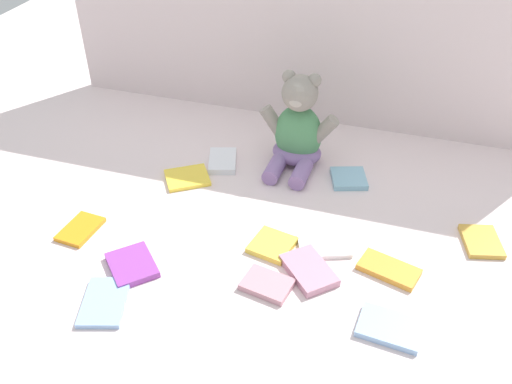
% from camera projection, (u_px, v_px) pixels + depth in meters
% --- Properties ---
extents(ground_plane, '(3.20, 3.20, 0.00)m').
position_uv_depth(ground_plane, '(263.00, 200.00, 1.45)').
color(ground_plane, silver).
extents(backdrop_drape, '(1.58, 0.03, 0.67)m').
position_uv_depth(backdrop_drape, '(310.00, 17.00, 1.61)').
color(backdrop_drape, silver).
rests_on(backdrop_drape, ground_plane).
extents(teddy_bear, '(0.23, 0.20, 0.28)m').
position_uv_depth(teddy_bear, '(298.00, 131.00, 1.53)').
color(teddy_bear, '#4C8C59').
rests_on(teddy_bear, ground_plane).
extents(book_case_0, '(0.12, 0.09, 0.02)m').
position_uv_depth(book_case_0, '(267.00, 284.00, 1.20)').
color(book_case_0, '#BB828F').
rests_on(book_case_0, ground_plane).
extents(book_case_1, '(0.15, 0.15, 0.01)m').
position_uv_depth(book_case_1, '(187.00, 178.00, 1.52)').
color(book_case_1, yellow).
rests_on(book_case_1, ground_plane).
extents(book_case_2, '(0.15, 0.15, 0.02)m').
position_uv_depth(book_case_2, '(132.00, 265.00, 1.25)').
color(book_case_2, purple).
rests_on(book_case_2, ground_plane).
extents(book_case_3, '(0.11, 0.13, 0.02)m').
position_uv_depth(book_case_3, '(223.00, 161.00, 1.58)').
color(book_case_3, white).
rests_on(book_case_3, ground_plane).
extents(book_case_4, '(0.13, 0.15, 0.01)m').
position_uv_depth(book_case_4, '(105.00, 302.00, 1.16)').
color(book_case_4, '#8DB3E3').
rests_on(book_case_4, ground_plane).
extents(book_case_5, '(0.12, 0.12, 0.02)m').
position_uv_depth(book_case_5, '(349.00, 178.00, 1.52)').
color(book_case_5, '#7FB4CC').
rests_on(book_case_5, ground_plane).
extents(book_case_6, '(0.15, 0.15, 0.02)m').
position_uv_depth(book_case_6, '(309.00, 270.00, 1.23)').
color(book_case_6, '#BC7F97').
rests_on(book_case_6, ground_plane).
extents(book_case_7, '(0.14, 0.12, 0.01)m').
position_uv_depth(book_case_7, '(324.00, 245.00, 1.30)').
color(book_case_7, silver).
rests_on(book_case_7, ground_plane).
extents(book_case_8, '(0.13, 0.10, 0.01)m').
position_uv_depth(book_case_8, '(390.00, 328.00, 1.10)').
color(book_case_8, '#8EB5E2').
rests_on(book_case_8, ground_plane).
extents(book_case_9, '(0.11, 0.13, 0.01)m').
position_uv_depth(book_case_9, '(481.00, 241.00, 1.31)').
color(book_case_9, gold).
rests_on(book_case_9, ground_plane).
extents(book_case_10, '(0.11, 0.11, 0.01)m').
position_uv_depth(book_case_10, '(272.00, 245.00, 1.30)').
color(book_case_10, yellow).
rests_on(book_case_10, ground_plane).
extents(book_case_11, '(0.15, 0.10, 0.01)m').
position_uv_depth(book_case_11, '(389.00, 269.00, 1.24)').
color(book_case_11, orange).
rests_on(book_case_11, ground_plane).
extents(book_case_12, '(0.08, 0.12, 0.01)m').
position_uv_depth(book_case_12, '(80.00, 229.00, 1.35)').
color(book_case_12, orange).
rests_on(book_case_12, ground_plane).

